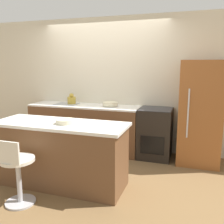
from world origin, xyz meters
TOP-DOWN VIEW (x-y plane):
  - ground_plane at (0.00, 0.00)m, footprint 14.00×14.00m
  - wall_back at (0.00, 0.65)m, footprint 8.00×0.06m
  - back_counter at (-0.33, 0.32)m, footprint 2.21×0.60m
  - kitchen_island at (-0.03, -1.17)m, footprint 1.89×0.69m
  - oven_range at (1.08, 0.32)m, footprint 0.59×0.61m
  - refrigerator at (1.83, 0.29)m, footprint 0.69×0.67m
  - stool_chair at (-0.26, -1.81)m, footprint 0.41×0.41m
  - kettle at (-0.62, 0.35)m, footprint 0.17×0.17m
  - mixing_bowl at (0.20, 0.35)m, footprint 0.29×0.29m
  - fruit_bowl at (0.08, -1.19)m, footprint 0.26×0.26m

SIDE VIEW (x-z plane):
  - ground_plane at x=0.00m, z-range 0.00..0.00m
  - stool_chair at x=-0.26m, z-range 0.00..0.85m
  - back_counter at x=-0.33m, z-range 0.00..0.91m
  - kitchen_island at x=-0.03m, z-range 0.00..0.91m
  - oven_range at x=1.08m, z-range 0.00..0.91m
  - refrigerator at x=1.83m, z-range 0.00..1.76m
  - fruit_bowl at x=0.08m, z-range 0.90..0.96m
  - mixing_bowl at x=0.20m, z-range 0.91..0.98m
  - kettle at x=-0.62m, z-range 0.89..1.10m
  - wall_back at x=0.00m, z-range 0.00..2.60m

